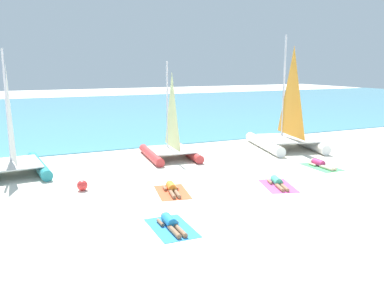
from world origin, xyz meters
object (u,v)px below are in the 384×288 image
(sunbather_rightmost, at_px, (320,164))
(sailboat_red, at_px, (170,144))
(towel_center_right, at_px, (278,186))
(towel_leftmost, at_px, (172,228))
(sunbather_center_right, at_px, (278,182))
(towel_rightmost, at_px, (321,167))
(sunbather_leftmost, at_px, (171,223))
(sunbather_center_left, at_px, (172,188))
(beach_ball, at_px, (82,185))
(towel_center_left, at_px, (172,192))
(sailboat_teal, at_px, (12,156))
(sailboat_white, at_px, (286,132))

(sunbather_rightmost, bearing_deg, sailboat_red, 142.50)
(towel_center_right, height_order, sunbather_rightmost, sunbather_rightmost)
(towel_leftmost, distance_m, sunbather_center_right, 5.78)
(sunbather_center_right, distance_m, towel_rightmost, 3.93)
(sunbather_leftmost, xyz_separation_m, sunbather_rightmost, (8.94, 3.79, 0.00))
(sunbather_leftmost, distance_m, sunbather_center_left, 3.38)
(sunbather_center_left, xyz_separation_m, towel_center_right, (4.02, -1.04, -0.13))
(towel_leftmost, bearing_deg, sunbather_leftmost, 88.50)
(sunbather_center_right, bearing_deg, towel_center_right, -90.00)
(sailboat_red, relative_size, towel_leftmost, 2.53)
(sunbather_center_left, distance_m, towel_center_right, 4.15)
(sailboat_red, distance_m, beach_ball, 6.23)
(sunbather_center_right, bearing_deg, towel_center_left, -174.77)
(sailboat_red, relative_size, sunbather_leftmost, 3.08)
(sailboat_red, distance_m, towel_rightmost, 7.31)
(sunbather_leftmost, xyz_separation_m, towel_rightmost, (8.94, 3.73, -0.13))
(sailboat_teal, distance_m, towel_center_left, 7.43)
(towel_center_right, bearing_deg, sailboat_teal, 146.37)
(sailboat_red, xyz_separation_m, towel_rightmost, (5.62, -4.63, -0.71))
(sailboat_teal, bearing_deg, sunbather_center_left, -48.66)
(sailboat_teal, xyz_separation_m, sunbather_center_right, (9.30, -6.11, -0.66))
(sailboat_white, xyz_separation_m, towel_center_left, (-8.89, -4.90, -0.92))
(sunbather_center_left, bearing_deg, towel_rightmost, 15.38)
(sailboat_teal, relative_size, sunbather_center_left, 3.40)
(sunbather_leftmost, bearing_deg, towel_center_left, 68.71)
(sailboat_white, bearing_deg, towel_rightmost, -92.55)
(beach_ball, bearing_deg, sunbather_center_left, -27.55)
(towel_rightmost, height_order, beach_ball, beach_ball)
(towel_rightmost, relative_size, sunbather_rightmost, 1.22)
(towel_center_right, bearing_deg, sailboat_red, 107.64)
(sunbather_leftmost, xyz_separation_m, sunbather_center_right, (5.34, 2.15, 0.00))
(sailboat_red, bearing_deg, sunbather_leftmost, -105.92)
(towel_rightmost, distance_m, sunbather_rightmost, 0.14)
(sunbather_leftmost, bearing_deg, sunbather_rightmost, 24.48)
(sailboat_red, height_order, beach_ball, sailboat_red)
(sunbather_leftmost, bearing_deg, sailboat_teal, 117.12)
(sunbather_center_left, bearing_deg, towel_center_right, -3.58)
(sailboat_teal, relative_size, towel_center_left, 2.80)
(towel_leftmost, relative_size, towel_center_left, 1.00)
(sailboat_white, xyz_separation_m, towel_rightmost, (-1.23, -4.23, -0.92))
(sailboat_teal, relative_size, beach_ball, 13.39)
(towel_center_right, bearing_deg, sunbather_rightmost, 25.19)
(sunbather_center_left, height_order, beach_ball, beach_ball)
(towel_leftmost, distance_m, sunbather_center_left, 3.45)
(sailboat_teal, height_order, sunbather_center_right, sailboat_teal)
(sunbather_leftmost, distance_m, towel_rightmost, 9.69)
(sailboat_teal, height_order, towel_rightmost, sailboat_teal)
(towel_center_left, bearing_deg, sailboat_red, 68.93)
(towel_leftmost, relative_size, sunbather_rightmost, 1.22)
(sailboat_red, distance_m, towel_center_left, 5.72)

